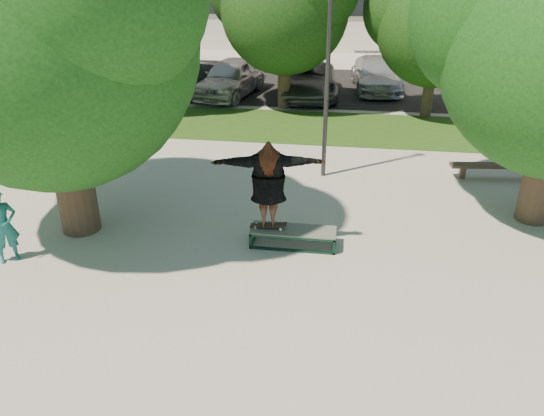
% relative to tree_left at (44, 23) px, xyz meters
% --- Properties ---
extents(ground, '(120.00, 120.00, 0.00)m').
position_rel_tree_left_xyz_m(ground, '(4.29, -1.09, -4.42)').
color(ground, '#9E9991').
rests_on(ground, ground).
extents(grass_strip, '(30.00, 4.00, 0.02)m').
position_rel_tree_left_xyz_m(grass_strip, '(5.29, 8.41, -4.41)').
color(grass_strip, '#1F3E11').
rests_on(grass_strip, ground).
extents(asphalt_strip, '(40.00, 8.00, 0.01)m').
position_rel_tree_left_xyz_m(asphalt_strip, '(4.29, 14.91, -4.42)').
color(asphalt_strip, black).
rests_on(asphalt_strip, ground).
extents(tree_left, '(6.96, 5.95, 7.12)m').
position_rel_tree_left_xyz_m(tree_left, '(0.00, 0.00, 0.00)').
color(tree_left, '#38281E').
rests_on(tree_left, ground).
extents(bg_tree_left, '(5.28, 4.51, 5.77)m').
position_rel_tree_left_xyz_m(bg_tree_left, '(-2.28, 9.98, -0.69)').
color(bg_tree_left, '#38281E').
rests_on(bg_tree_left, ground).
extents(bg_tree_mid, '(5.76, 4.92, 6.24)m').
position_rel_tree_left_xyz_m(bg_tree_mid, '(3.22, 10.98, -0.41)').
color(bg_tree_mid, '#38281E').
rests_on(bg_tree_mid, ground).
extents(bg_tree_right, '(5.04, 4.31, 5.43)m').
position_rel_tree_left_xyz_m(bg_tree_right, '(8.73, 10.47, -0.93)').
color(bg_tree_right, '#38281E').
rests_on(bg_tree_right, ground).
extents(lamppost, '(0.25, 0.15, 6.11)m').
position_rel_tree_left_xyz_m(lamppost, '(5.29, 3.91, -1.27)').
color(lamppost, '#2D2D30').
rests_on(lamppost, ground).
extents(grind_box, '(1.80, 0.60, 0.38)m').
position_rel_tree_left_xyz_m(grind_box, '(4.90, -0.12, -4.23)').
color(grind_box, '#0F2F21').
rests_on(grind_box, ground).
extents(skater_rig, '(2.35, 0.96, 1.94)m').
position_rel_tree_left_xyz_m(skater_rig, '(4.36, -0.12, -3.04)').
color(skater_rig, white).
rests_on(skater_rig, grind_box).
extents(bystander, '(0.66, 0.66, 1.55)m').
position_rel_tree_left_xyz_m(bystander, '(-0.72, -1.56, -3.65)').
color(bystander, '#1A6564').
rests_on(bystander, ground).
extents(bench, '(2.72, 0.66, 0.41)m').
position_rel_tree_left_xyz_m(bench, '(10.10, 4.38, -4.08)').
color(bench, '#47372B').
rests_on(bench, ground).
extents(car_silver_a, '(2.69, 4.94, 1.59)m').
position_rel_tree_left_xyz_m(car_silver_a, '(0.79, 12.47, -3.63)').
color(car_silver_a, '#AEADB2').
rests_on(car_silver_a, asphalt_strip).
extents(car_dark, '(1.38, 3.88, 1.28)m').
position_rel_tree_left_xyz_m(car_dark, '(-0.53, 12.98, -3.78)').
color(car_dark, black).
rests_on(car_dark, asphalt_strip).
extents(car_grey, '(2.84, 5.35, 1.43)m').
position_rel_tree_left_xyz_m(car_grey, '(4.09, 12.88, -3.71)').
color(car_grey, '#58585D').
rests_on(car_grey, asphalt_strip).
extents(car_silver_b, '(2.44, 4.96, 1.39)m').
position_rel_tree_left_xyz_m(car_silver_b, '(7.02, 14.59, -3.73)').
color(car_silver_b, silver).
rests_on(car_silver_b, asphalt_strip).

